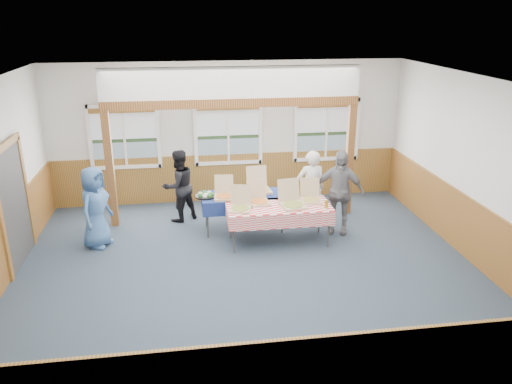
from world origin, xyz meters
TOP-DOWN VIEW (x-y plane):
  - floor at (0.00, 0.00)m, footprint 8.00×8.00m
  - ceiling at (0.00, 0.00)m, footprint 8.00×8.00m
  - wall_back at (0.00, 3.50)m, footprint 8.00×0.00m
  - wall_front at (0.00, -3.50)m, footprint 8.00×0.00m
  - wall_right at (4.00, 0.00)m, footprint 0.00×8.00m
  - wainscot_back at (0.00, 3.48)m, footprint 7.98×0.05m
  - wainscot_front at (0.00, -3.48)m, footprint 7.98×0.05m
  - wainscot_left at (-3.98, 0.00)m, footprint 0.05×6.98m
  - wainscot_right at (3.98, 0.00)m, footprint 0.05×6.98m
  - cased_opening at (-3.96, 0.90)m, footprint 0.06×1.30m
  - window_left at (-2.30, 3.46)m, footprint 1.56×0.10m
  - window_mid at (0.00, 3.46)m, footprint 1.56×0.10m
  - window_right at (2.30, 3.46)m, footprint 1.56×0.10m
  - post_left at (-2.50, 2.30)m, footprint 0.15×0.15m
  - post_right at (2.50, 2.30)m, footprint 0.15×0.15m
  - cross_beam at (0.00, 2.30)m, footprint 5.15×0.18m
  - table_left at (0.12, 1.67)m, footprint 1.81×1.32m
  - table_right at (0.72, 0.99)m, footprint 2.12×1.36m
  - pizza_box_a at (-0.27, 1.56)m, footprint 0.41×0.49m
  - pizza_box_b at (0.47, 1.84)m, footprint 0.48×0.57m
  - pizza_box_c at (-0.03, 0.89)m, footprint 0.46×0.53m
  - pizza_box_d at (0.36, 1.18)m, footprint 0.42×0.49m
  - pizza_box_e at (0.96, 0.92)m, footprint 0.51×0.59m
  - pizza_box_f at (1.37, 1.13)m, footprint 0.41×0.49m
  - veggie_tray at (-0.63, 1.67)m, footprint 0.42×0.42m
  - drink_glass at (1.57, 0.74)m, footprint 0.07×0.07m
  - woman_white at (1.52, 1.73)m, footprint 0.60×0.41m
  - woman_black at (-1.15, 2.37)m, footprint 0.94×0.89m
  - man_blue at (-2.69, 1.34)m, footprint 0.76×0.90m
  - person_grey at (1.98, 1.32)m, footprint 1.08×0.78m

SIDE VIEW (x-z plane):
  - floor at x=0.00m, z-range 0.00..0.00m
  - wainscot_back at x=0.00m, z-range 0.00..1.10m
  - wainscot_front at x=0.00m, z-range 0.00..1.10m
  - wainscot_left at x=-3.98m, z-range 0.00..1.10m
  - wainscot_right at x=3.98m, z-range 0.00..1.10m
  - table_left at x=0.12m, z-range 0.32..1.07m
  - table_right at x=0.72m, z-range 0.32..1.08m
  - woman_black at x=-1.15m, z-range 0.00..1.54m
  - man_blue at x=-2.69m, z-range 0.00..1.56m
  - veggie_tray at x=-0.63m, z-range 0.74..0.84m
  - woman_white at x=1.52m, z-range 0.00..1.60m
  - pizza_box_f at x=1.37m, z-range 0.62..1.02m
  - pizza_box_a at x=-0.27m, z-range 0.62..1.02m
  - pizza_box_d at x=0.36m, z-range 0.62..1.03m
  - pizza_box_c at x=-0.03m, z-range 0.61..1.03m
  - pizza_box_b at x=0.47m, z-range 0.59..1.06m
  - pizza_box_e at x=0.96m, z-range 0.59..1.06m
  - drink_glass at x=1.57m, z-range 0.76..0.91m
  - person_grey at x=1.98m, z-range 0.00..1.70m
  - cased_opening at x=-3.96m, z-range 0.00..2.10m
  - post_left at x=-2.50m, z-range 0.00..2.40m
  - post_right at x=2.50m, z-range 0.00..2.40m
  - wall_back at x=0.00m, z-range -2.40..5.60m
  - wall_front at x=0.00m, z-range -2.40..5.60m
  - wall_right at x=4.00m, z-range -2.40..5.60m
  - window_left at x=-2.30m, z-range 0.95..2.41m
  - window_mid at x=0.00m, z-range 0.95..2.41m
  - window_right at x=2.30m, z-range 0.95..2.41m
  - cross_beam at x=0.00m, z-range 2.40..2.58m
  - ceiling at x=0.00m, z-range 3.20..3.20m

